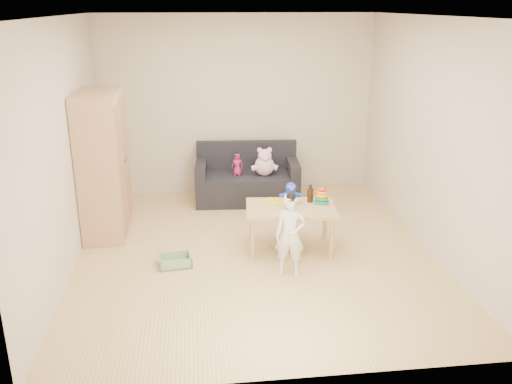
{
  "coord_description": "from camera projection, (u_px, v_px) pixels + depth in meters",
  "views": [
    {
      "loc": [
        -0.65,
        -5.64,
        2.72
      ],
      "look_at": [
        0.05,
        0.25,
        0.65
      ],
      "focal_mm": 38.0,
      "sensor_mm": 36.0,
      "label": 1
    }
  ],
  "objects": [
    {
      "name": "doll",
      "position": [
        237.0,
        165.0,
        7.64
      ],
      "size": [
        0.18,
        0.14,
        0.31
      ],
      "primitive_type": "imported",
      "rotation": [
        0.0,
        0.0,
        -0.2
      ],
      "color": "#A91F5E",
      "rests_on": "sofa"
    },
    {
      "name": "room",
      "position": [
        254.0,
        143.0,
        5.83
      ],
      "size": [
        4.5,
        4.5,
        4.5
      ],
      "color": "#DCB576",
      "rests_on": "ground"
    },
    {
      "name": "ring_stacker",
      "position": [
        322.0,
        198.0,
        6.19
      ],
      "size": [
        0.18,
        0.18,
        0.2
      ],
      "color": "#F1FF0D",
      "rests_on": "play_table"
    },
    {
      "name": "blue_plush",
      "position": [
        291.0,
        192.0,
        6.24
      ],
      "size": [
        0.23,
        0.2,
        0.26
      ],
      "primitive_type": null,
      "rotation": [
        0.0,
        0.0,
        -0.15
      ],
      "color": "blue",
      "rests_on": "play_table"
    },
    {
      "name": "storage_bin",
      "position": [
        175.0,
        261.0,
        5.93
      ],
      "size": [
        0.39,
        0.31,
        0.11
      ],
      "primitive_type": null,
      "rotation": [
        0.0,
        0.0,
        0.12
      ],
      "color": "#82A779",
      "rests_on": "ground"
    },
    {
      "name": "wooden_figure",
      "position": [
        287.0,
        204.0,
        6.09
      ],
      "size": [
        0.05,
        0.04,
        0.1
      ],
      "primitive_type": null,
      "rotation": [
        0.0,
        0.0,
        0.2
      ],
      "color": "brown",
      "rests_on": "play_table"
    },
    {
      "name": "pink_bear",
      "position": [
        264.0,
        164.0,
        7.64
      ],
      "size": [
        0.35,
        0.32,
        0.34
      ],
      "primitive_type": null,
      "rotation": [
        0.0,
        0.0,
        -0.26
      ],
      "color": "#FFBBD4",
      "rests_on": "sofa"
    },
    {
      "name": "play_table",
      "position": [
        290.0,
        228.0,
        6.25
      ],
      "size": [
        1.07,
        0.73,
        0.53
      ],
      "primitive_type": "cube",
      "rotation": [
        0.0,
        0.0,
        -0.09
      ],
      "color": "tan",
      "rests_on": "ground"
    },
    {
      "name": "toddler",
      "position": [
        290.0,
        236.0,
        5.64
      ],
      "size": [
        0.36,
        0.28,
        0.86
      ],
      "primitive_type": "imported",
      "rotation": [
        0.0,
        0.0,
        -0.23
      ],
      "color": "white",
      "rests_on": "ground"
    },
    {
      "name": "brown_bottle",
      "position": [
        310.0,
        195.0,
        6.28
      ],
      "size": [
        0.07,
        0.07,
        0.21
      ],
      "color": "black",
      "rests_on": "play_table"
    },
    {
      "name": "sofa",
      "position": [
        247.0,
        187.0,
        7.83
      ],
      "size": [
        1.51,
        0.83,
        0.41
      ],
      "primitive_type": "cube",
      "rotation": [
        0.0,
        0.0,
        -0.07
      ],
      "color": "black",
      "rests_on": "ground"
    },
    {
      "name": "yellow_book",
      "position": [
        277.0,
        201.0,
        6.3
      ],
      "size": [
        0.27,
        0.27,
        0.02
      ],
      "primitive_type": "cube",
      "rotation": [
        0.0,
        0.0,
        -0.33
      ],
      "color": "gold",
      "rests_on": "play_table"
    },
    {
      "name": "wardrobe",
      "position": [
        103.0,
        165.0,
        6.54
      ],
      "size": [
        0.49,
        0.98,
        1.76
      ],
      "primitive_type": "cube",
      "color": "tan",
      "rests_on": "ground"
    }
  ]
}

